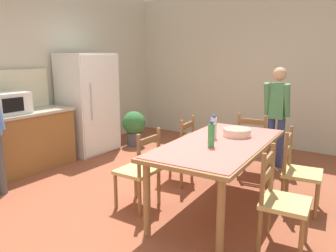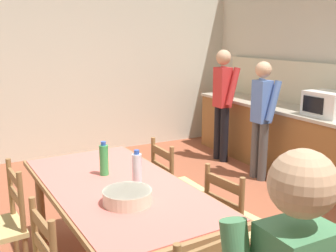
{
  "view_description": "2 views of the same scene",
  "coord_description": "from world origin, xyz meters",
  "px_view_note": "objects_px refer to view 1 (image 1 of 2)",
  "views": [
    {
      "loc": [
        -2.93,
        -2.2,
        1.7
      ],
      "look_at": [
        -0.05,
        -0.25,
        0.95
      ],
      "focal_mm": 35.0,
      "sensor_mm": 36.0,
      "label": 1
    },
    {
      "loc": [
        2.82,
        -1.64,
        1.84
      ],
      "look_at": [
        -0.05,
        -0.15,
        1.1
      ],
      "focal_mm": 42.0,
      "sensor_mm": 36.0,
      "label": 2
    }
  ],
  "objects_px": {
    "dining_table": "(220,149)",
    "chair_side_far_right": "(178,151)",
    "chair_side_far_left": "(140,170)",
    "chair_side_near_left": "(281,201)",
    "person_by_table": "(277,112)",
    "refrigerator": "(88,103)",
    "chair_side_near_right": "(299,172)",
    "chair_head_end": "(253,145)",
    "potted_plant": "(134,126)",
    "bottle_near_centre": "(211,135)",
    "microwave": "(9,103)",
    "serving_bowl": "(237,132)",
    "bottle_off_centre": "(214,128)"
  },
  "relations": [
    {
      "from": "serving_bowl",
      "to": "chair_side_near_right",
      "type": "xyz_separation_m",
      "value": [
        0.13,
        -0.69,
        -0.39
      ]
    },
    {
      "from": "dining_table",
      "to": "chair_side_far_right",
      "type": "relative_size",
      "value": 2.18
    },
    {
      "from": "chair_side_near_left",
      "to": "chair_side_near_right",
      "type": "height_order",
      "value": "same"
    },
    {
      "from": "chair_side_far_left",
      "to": "person_by_table",
      "type": "xyz_separation_m",
      "value": [
        2.29,
        -0.83,
        0.42
      ]
    },
    {
      "from": "bottle_near_centre",
      "to": "person_by_table",
      "type": "bearing_deg",
      "value": -2.04
    },
    {
      "from": "serving_bowl",
      "to": "refrigerator",
      "type": "bearing_deg",
      "value": 81.74
    },
    {
      "from": "dining_table",
      "to": "person_by_table",
      "type": "height_order",
      "value": "person_by_table"
    },
    {
      "from": "chair_side_near_left",
      "to": "dining_table",
      "type": "bearing_deg",
      "value": 58.19
    },
    {
      "from": "microwave",
      "to": "bottle_off_centre",
      "type": "bearing_deg",
      "value": -74.91
    },
    {
      "from": "dining_table",
      "to": "refrigerator",
      "type": "bearing_deg",
      "value": 75.15
    },
    {
      "from": "bottle_near_centre",
      "to": "chair_side_near_left",
      "type": "relative_size",
      "value": 0.3
    },
    {
      "from": "refrigerator",
      "to": "chair_side_near_right",
      "type": "bearing_deg",
      "value": -94.66
    },
    {
      "from": "dining_table",
      "to": "chair_side_far_right",
      "type": "xyz_separation_m",
      "value": [
        0.39,
        0.79,
        -0.26
      ]
    },
    {
      "from": "bottle_near_centre",
      "to": "chair_side_far_right",
      "type": "xyz_separation_m",
      "value": [
        0.64,
        0.8,
        -0.46
      ]
    },
    {
      "from": "chair_head_end",
      "to": "bottle_off_centre",
      "type": "bearing_deg",
      "value": 80.47
    },
    {
      "from": "refrigerator",
      "to": "chair_side_near_left",
      "type": "relative_size",
      "value": 1.91
    },
    {
      "from": "serving_bowl",
      "to": "chair_side_far_right",
      "type": "distance_m",
      "value": 0.93
    },
    {
      "from": "serving_bowl",
      "to": "chair_side_far_right",
      "type": "bearing_deg",
      "value": 86.44
    },
    {
      "from": "bottle_near_centre",
      "to": "bottle_off_centre",
      "type": "xyz_separation_m",
      "value": [
        0.33,
        0.14,
        0.0
      ]
    },
    {
      "from": "refrigerator",
      "to": "person_by_table",
      "type": "distance_m",
      "value": 3.18
    },
    {
      "from": "chair_side_near_left",
      "to": "chair_side_far_right",
      "type": "distance_m",
      "value": 1.77
    },
    {
      "from": "bottle_off_centre",
      "to": "person_by_table",
      "type": "xyz_separation_m",
      "value": [
        1.72,
        -0.21,
        -0.04
      ]
    },
    {
      "from": "bottle_near_centre",
      "to": "potted_plant",
      "type": "distance_m",
      "value": 3.09
    },
    {
      "from": "chair_side_near_right",
      "to": "chair_head_end",
      "type": "bearing_deg",
      "value": 39.33
    },
    {
      "from": "bottle_near_centre",
      "to": "chair_side_far_right",
      "type": "relative_size",
      "value": 0.3
    },
    {
      "from": "chair_head_end",
      "to": "chair_side_near_left",
      "type": "bearing_deg",
      "value": 110.71
    },
    {
      "from": "chair_head_end",
      "to": "serving_bowl",
      "type": "bearing_deg",
      "value": 90.71
    },
    {
      "from": "microwave",
      "to": "person_by_table",
      "type": "relative_size",
      "value": 0.33
    },
    {
      "from": "chair_side_near_left",
      "to": "chair_side_far_right",
      "type": "bearing_deg",
      "value": 58.15
    },
    {
      "from": "dining_table",
      "to": "chair_head_end",
      "type": "bearing_deg",
      "value": 3.1
    },
    {
      "from": "microwave",
      "to": "chair_side_near_right",
      "type": "height_order",
      "value": "microwave"
    },
    {
      "from": "dining_table",
      "to": "person_by_table",
      "type": "distance_m",
      "value": 1.82
    },
    {
      "from": "refrigerator",
      "to": "bottle_near_centre",
      "type": "relative_size",
      "value": 6.45
    },
    {
      "from": "dining_table",
      "to": "chair_side_near_left",
      "type": "relative_size",
      "value": 2.18
    },
    {
      "from": "refrigerator",
      "to": "chair_side_near_right",
      "type": "height_order",
      "value": "refrigerator"
    },
    {
      "from": "bottle_near_centre",
      "to": "chair_side_far_left",
      "type": "height_order",
      "value": "bottle_near_centre"
    },
    {
      "from": "chair_side_near_left",
      "to": "chair_side_far_left",
      "type": "xyz_separation_m",
      "value": [
        -0.09,
        1.53,
        0.0
      ]
    },
    {
      "from": "serving_bowl",
      "to": "potted_plant",
      "type": "bearing_deg",
      "value": 65.59
    },
    {
      "from": "bottle_near_centre",
      "to": "chair_side_near_right",
      "type": "xyz_separation_m",
      "value": [
        0.72,
        -0.73,
        -0.46
      ]
    },
    {
      "from": "chair_side_near_left",
      "to": "chair_side_far_left",
      "type": "bearing_deg",
      "value": 87.82
    },
    {
      "from": "dining_table",
      "to": "serving_bowl",
      "type": "height_order",
      "value": "serving_bowl"
    },
    {
      "from": "bottle_near_centre",
      "to": "person_by_table",
      "type": "relative_size",
      "value": 0.18
    },
    {
      "from": "refrigerator",
      "to": "dining_table",
      "type": "bearing_deg",
      "value": -104.85
    },
    {
      "from": "chair_side_near_right",
      "to": "potted_plant",
      "type": "distance_m",
      "value": 3.39
    },
    {
      "from": "chair_side_far_right",
      "to": "chair_side_far_left",
      "type": "bearing_deg",
      "value": -4.45
    },
    {
      "from": "serving_bowl",
      "to": "chair_side_near_left",
      "type": "xyz_separation_m",
      "value": [
        -0.73,
        -0.74,
        -0.39
      ]
    },
    {
      "from": "refrigerator",
      "to": "potted_plant",
      "type": "height_order",
      "value": "refrigerator"
    },
    {
      "from": "bottle_near_centre",
      "to": "dining_table",
      "type": "bearing_deg",
      "value": 3.21
    },
    {
      "from": "microwave",
      "to": "bottle_near_centre",
      "type": "relative_size",
      "value": 1.85
    },
    {
      "from": "chair_side_near_left",
      "to": "chair_side_far_right",
      "type": "relative_size",
      "value": 1.0
    }
  ]
}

